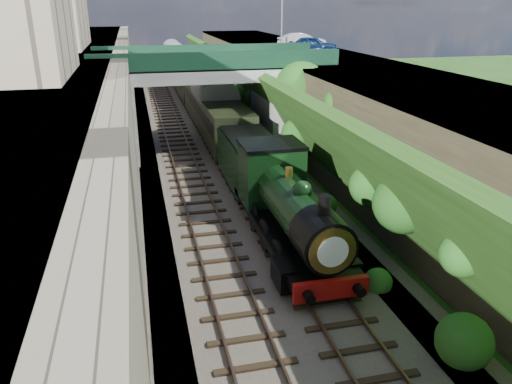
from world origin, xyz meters
TOP-DOWN VIEW (x-y plane):
  - ground at (0.00, 0.00)m, footprint 160.00×160.00m
  - trackbed at (0.00, 20.00)m, footprint 10.00×90.00m
  - retaining_wall at (-5.50, 20.00)m, footprint 1.00×90.00m
  - street_plateau_left at (-9.00, 20.00)m, footprint 6.00×90.00m
  - street_plateau_right at (9.50, 20.00)m, footprint 8.00×90.00m
  - embankment_slope at (4.97, 17.74)m, footprint 4.52×90.00m
  - track_left at (-2.00, 20.00)m, footprint 2.50×90.00m
  - track_right at (1.20, 20.00)m, footprint 2.50×90.00m
  - road_bridge at (0.94, 24.00)m, footprint 16.00×6.40m
  - building_far at (-10.50, 30.00)m, footprint 5.00×10.00m
  - building_near at (-9.50, 14.00)m, footprint 4.00×8.00m
  - tree at (5.91, 20.66)m, footprint 3.60×3.80m
  - lamppost at (7.69, 31.55)m, footprint 0.87×0.15m
  - car_blue at (9.58, 29.07)m, footprint 4.19×2.81m
  - car_silver at (9.87, 32.82)m, footprint 4.24×1.63m
  - locomotive at (1.20, 8.00)m, footprint 3.10×10.22m
  - tender at (1.20, 15.36)m, footprint 2.70×6.00m
  - coach_front at (1.20, 27.96)m, footprint 2.90×18.00m
  - coach_middle at (1.20, 46.76)m, footprint 2.90×18.00m
  - coach_rear at (1.20, 65.56)m, footprint 2.90×18.00m

SIDE VIEW (x-z plane):
  - ground at x=0.00m, z-range 0.00..0.00m
  - trackbed at x=0.00m, z-range 0.00..0.20m
  - track_left at x=-2.00m, z-range 0.15..0.35m
  - track_right at x=1.20m, z-range 0.15..0.35m
  - tender at x=1.20m, z-range 0.09..3.14m
  - locomotive at x=1.20m, z-range -0.02..3.81m
  - coach_front at x=1.20m, z-range 0.20..3.90m
  - coach_middle at x=1.20m, z-range 0.20..3.90m
  - coach_rear at x=1.20m, z-range 0.20..3.90m
  - embankment_slope at x=4.97m, z-range -0.47..5.90m
  - street_plateau_right at x=9.50m, z-range 0.00..6.25m
  - retaining_wall at x=-5.50m, z-range 0.00..7.00m
  - street_plateau_left at x=-9.00m, z-range 0.00..7.00m
  - road_bridge at x=0.94m, z-range 0.45..7.70m
  - tree at x=5.91m, z-range 1.35..7.95m
  - car_blue at x=9.58m, z-range 6.25..7.57m
  - car_silver at x=9.87m, z-range 6.25..7.63m
  - building_near at x=-9.50m, z-range 7.00..11.00m
  - lamppost at x=7.69m, z-range 6.57..12.57m
  - building_far at x=-10.50m, z-range 7.00..13.00m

